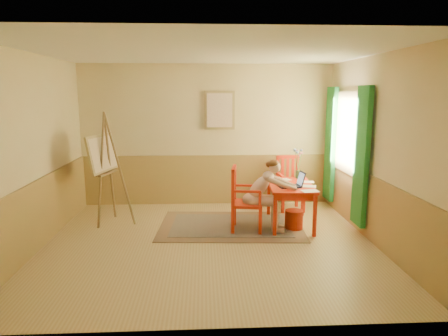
{
  "coord_description": "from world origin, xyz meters",
  "views": [
    {
      "loc": [
        -0.08,
        -5.75,
        2.23
      ],
      "look_at": [
        0.25,
        0.55,
        1.05
      ],
      "focal_mm": 32.07,
      "sensor_mm": 36.0,
      "label": 1
    }
  ],
  "objects": [
    {
      "name": "table",
      "position": [
        1.39,
        0.76,
        0.63
      ],
      "size": [
        0.81,
        1.25,
        0.72
      ],
      "color": "red",
      "rests_on": "room"
    },
    {
      "name": "rug",
      "position": [
        0.38,
        0.76,
        0.01
      ],
      "size": [
        2.49,
        1.74,
        0.02
      ],
      "color": "#8C7251",
      "rests_on": "room"
    },
    {
      "name": "window",
      "position": [
        2.42,
        1.1,
        1.35
      ],
      "size": [
        0.12,
        2.01,
        2.2
      ],
      "color": "white",
      "rests_on": "room"
    },
    {
      "name": "wastebasket",
      "position": [
        1.42,
        0.56,
        0.16
      ],
      "size": [
        0.34,
        0.34,
        0.32
      ],
      "primitive_type": "cylinder",
      "rotation": [
        0.0,
        0.0,
        0.14
      ],
      "color": "#B92A0D",
      "rests_on": "room"
    },
    {
      "name": "papers",
      "position": [
        1.56,
        0.73,
        0.72
      ],
      "size": [
        0.67,
        1.09,
        0.0
      ],
      "color": "white",
      "rests_on": "table"
    },
    {
      "name": "room",
      "position": [
        0.0,
        0.0,
        1.4
      ],
      "size": [
        5.04,
        4.54,
        2.84
      ],
      "color": "tan",
      "rests_on": "ground"
    },
    {
      "name": "vase",
      "position": [
        1.63,
        1.25,
        0.97
      ],
      "size": [
        0.18,
        0.27,
        0.54
      ],
      "color": "#3F724C",
      "rests_on": "table"
    },
    {
      "name": "wall_portrait",
      "position": [
        0.25,
        2.2,
        1.9
      ],
      "size": [
        0.6,
        0.05,
        0.76
      ],
      "color": "#A38952",
      "rests_on": "room"
    },
    {
      "name": "chair_back",
      "position": [
        1.58,
        1.71,
        0.52
      ],
      "size": [
        0.49,
        0.51,
        1.04
      ],
      "color": "red",
      "rests_on": "room"
    },
    {
      "name": "laptop",
      "position": [
        1.39,
        0.58,
        0.77
      ],
      "size": [
        0.44,
        0.29,
        0.25
      ],
      "color": "#1E2338",
      "rests_on": "table"
    },
    {
      "name": "chair_left",
      "position": [
        0.57,
        0.54,
        0.53
      ],
      "size": [
        0.55,
        0.53,
        1.06
      ],
      "color": "red",
      "rests_on": "room"
    },
    {
      "name": "figure",
      "position": [
        0.9,
        0.5,
        0.66
      ],
      "size": [
        0.91,
        0.45,
        1.19
      ],
      "color": "beige",
      "rests_on": "room"
    },
    {
      "name": "easel",
      "position": [
        -1.77,
        1.08,
        1.15
      ],
      "size": [
        0.73,
        0.86,
        1.94
      ],
      "color": "brown",
      "rests_on": "room"
    },
    {
      "name": "wainscot",
      "position": [
        0.0,
        0.8,
        0.5
      ],
      "size": [
        5.0,
        4.5,
        1.0
      ],
      "color": "#9E8044",
      "rests_on": "room"
    }
  ]
}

